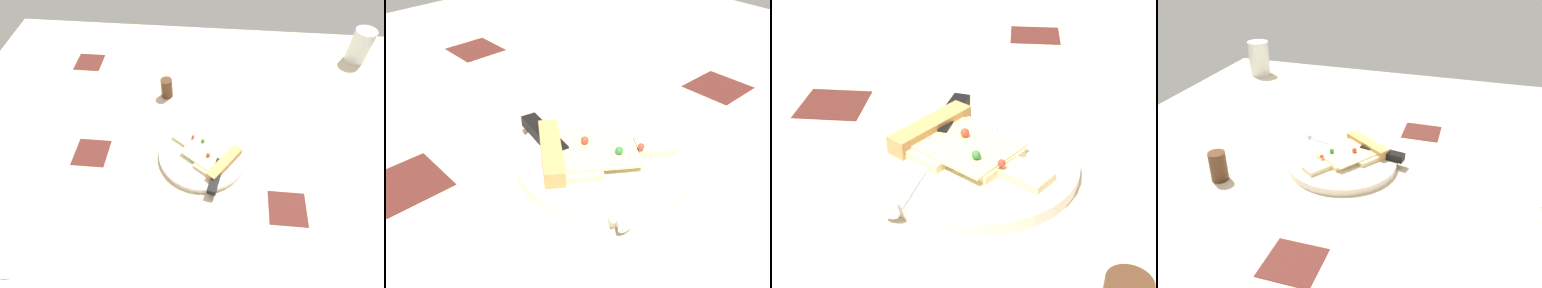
{
  "view_description": "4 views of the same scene",
  "coord_description": "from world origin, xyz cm",
  "views": [
    {
      "loc": [
        43.04,
        7.44,
        69.76
      ],
      "look_at": [
        -10.43,
        2.6,
        2.29
      ],
      "focal_mm": 30.12,
      "sensor_mm": 36.0,
      "label": 1
    },
    {
      "loc": [
        -40.38,
        39.51,
        35.99
      ],
      "look_at": [
        -6.54,
        8.49,
        3.49
      ],
      "focal_mm": 40.92,
      "sensor_mm": 36.0,
      "label": 2
    },
    {
      "loc": [
        -59.04,
        2.25,
        34.57
      ],
      "look_at": [
        -9.29,
        6.99,
        3.64
      ],
      "focal_mm": 49.5,
      "sensor_mm": 36.0,
      "label": 3
    },
    {
      "loc": [
        16.22,
        -68.15,
        47.26
      ],
      "look_at": [
        -8.16,
        9.67,
        3.33
      ],
      "focal_mm": 39.01,
      "sensor_mm": 36.0,
      "label": 4
    }
  ],
  "objects": [
    {
      "name": "ground_plane",
      "position": [
        0.01,
        0.0,
        -1.5
      ],
      "size": [
        140.59,
        140.59,
        3.0
      ],
      "color": "#C6B293",
      "rests_on": "ground"
    },
    {
      "name": "plate",
      "position": [
        -8.66,
        5.7,
        0.78
      ],
      "size": [
        23.55,
        23.55,
        1.57
      ],
      "primitive_type": "cylinder",
      "color": "silver",
      "rests_on": "ground_plane"
    },
    {
      "name": "pizza_slice",
      "position": [
        -7.16,
        7.85,
        2.35
      ],
      "size": [
        16.38,
        18.72,
        2.37
      ],
      "rotation": [
        0.0,
        0.0,
        2.53
      ],
      "color": "beige",
      "rests_on": "plate"
    },
    {
      "name": "knife",
      "position": [
        -5.22,
        10.4,
        2.17
      ],
      "size": [
        23.93,
        6.87,
        2.45
      ],
      "rotation": [
        0.0,
        0.0,
        1.37
      ],
      "color": "silver",
      "rests_on": "plate"
    },
    {
      "name": "drinking_glass",
      "position": [
        -55.07,
        55.45,
        5.64
      ],
      "size": [
        6.86,
        6.86,
        11.29
      ],
      "primitive_type": "cylinder",
      "color": "silver",
      "rests_on": "ground_plane"
    },
    {
      "name": "pepper_shaker",
      "position": [
        -31.01,
        -7.06,
        3.13
      ],
      "size": [
        3.53,
        3.53,
        6.26
      ],
      "primitive_type": "cylinder",
      "color": "#4C2D19",
      "rests_on": "ground_plane"
    }
  ]
}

